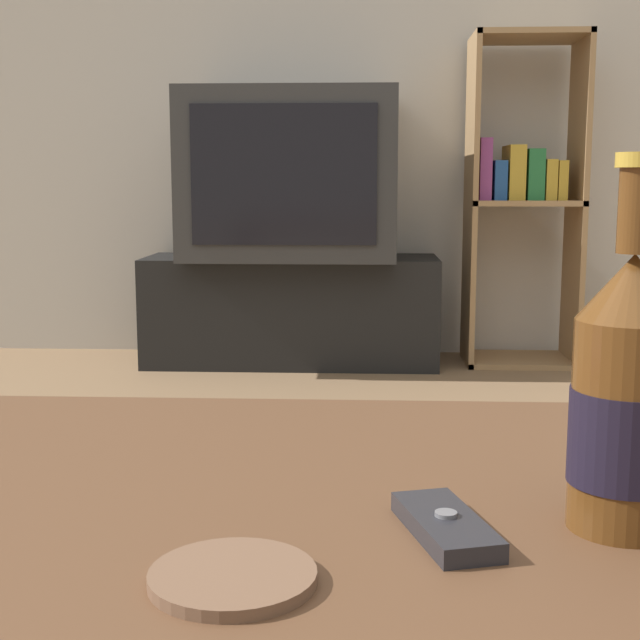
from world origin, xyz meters
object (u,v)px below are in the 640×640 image
beer_bottle (627,399)px  television (291,175)px  tv_stand (292,310)px  bookshelf (521,194)px  cell_phone (446,526)px

beer_bottle → television: bearing=99.5°
tv_stand → bookshelf: size_ratio=0.90×
tv_stand → beer_bottle: (0.45, -2.72, 0.34)m
tv_stand → television: 0.50m
beer_bottle → cell_phone: (-0.12, -0.02, -0.09)m
cell_phone → bookshelf: bearing=63.3°
bookshelf → tv_stand: bearing=-176.9°
tv_stand → cell_phone: (0.33, -2.74, 0.25)m
bookshelf → beer_bottle: bookshelf is taller
television → bookshelf: bookshelf is taller
tv_stand → beer_bottle: beer_bottle is taller
tv_stand → cell_phone: cell_phone is taller
bookshelf → cell_phone: (-0.53, -2.79, -0.19)m
bookshelf → cell_phone: bearing=-100.7°
bookshelf → beer_bottle: size_ratio=4.66×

